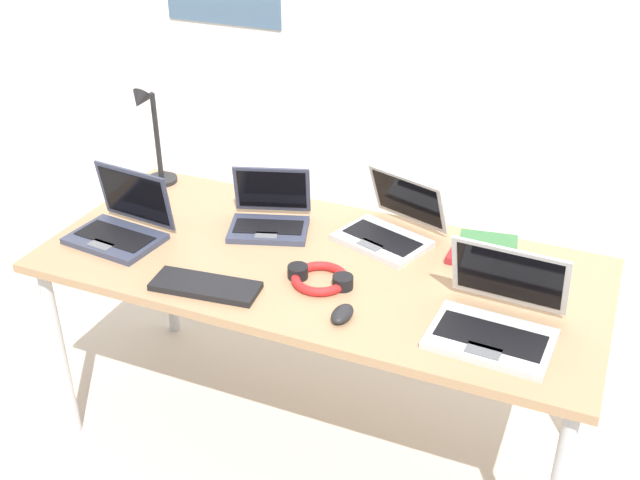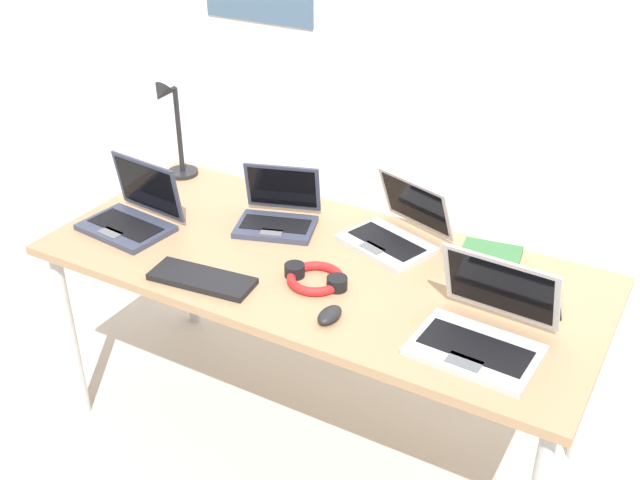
{
  "view_description": "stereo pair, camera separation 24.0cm",
  "coord_description": "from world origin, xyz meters",
  "px_view_note": "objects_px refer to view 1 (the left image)",
  "views": [
    {
      "loc": [
        0.82,
        -1.94,
        2.03
      ],
      "look_at": [
        0.0,
        0.0,
        0.82
      ],
      "focal_mm": 43.16,
      "sensor_mm": 36.0,
      "label": 1
    },
    {
      "loc": [
        1.04,
        -1.83,
        2.03
      ],
      "look_at": [
        0.0,
        0.0,
        0.82
      ],
      "focal_mm": 43.16,
      "sensor_mm": 36.0,
      "label": 2
    }
  ],
  "objects_px": {
    "laptop_front_right": "(121,225)",
    "book_stack": "(483,251)",
    "external_keyboard": "(206,286)",
    "laptop_back_right": "(270,217)",
    "headphones": "(320,278)",
    "computer_mouse": "(342,314)",
    "cell_phone": "(551,290)",
    "desk_lamp": "(151,137)",
    "laptop_mid_desk": "(390,227)",
    "laptop_near_lamp": "(496,319)"
  },
  "relations": [
    {
      "from": "book_stack",
      "to": "cell_phone",
      "type": "bearing_deg",
      "value": -24.02
    },
    {
      "from": "external_keyboard",
      "to": "headphones",
      "type": "distance_m",
      "value": 0.35
    },
    {
      "from": "laptop_mid_desk",
      "to": "desk_lamp",
      "type": "bearing_deg",
      "value": 177.25
    },
    {
      "from": "laptop_back_right",
      "to": "cell_phone",
      "type": "bearing_deg",
      "value": -1.8
    },
    {
      "from": "external_keyboard",
      "to": "cell_phone",
      "type": "height_order",
      "value": "external_keyboard"
    },
    {
      "from": "laptop_near_lamp",
      "to": "computer_mouse",
      "type": "relative_size",
      "value": 3.61
    },
    {
      "from": "external_keyboard",
      "to": "laptop_front_right",
      "type": "bearing_deg",
      "value": 151.92
    },
    {
      "from": "headphones",
      "to": "cell_phone",
      "type": "bearing_deg",
      "value": 18.79
    },
    {
      "from": "laptop_back_right",
      "to": "headphones",
      "type": "bearing_deg",
      "value": -40.64
    },
    {
      "from": "laptop_front_right",
      "to": "laptop_back_right",
      "type": "xyz_separation_m",
      "value": [
        0.43,
        0.26,
        -0.0
      ]
    },
    {
      "from": "book_stack",
      "to": "computer_mouse",
      "type": "bearing_deg",
      "value": -121.94
    },
    {
      "from": "laptop_back_right",
      "to": "laptop_near_lamp",
      "type": "distance_m",
      "value": 0.9
    },
    {
      "from": "cell_phone",
      "to": "headphones",
      "type": "bearing_deg",
      "value": -177.7
    },
    {
      "from": "laptop_mid_desk",
      "to": "computer_mouse",
      "type": "distance_m",
      "value": 0.49
    },
    {
      "from": "laptop_near_lamp",
      "to": "headphones",
      "type": "bearing_deg",
      "value": 175.12
    },
    {
      "from": "laptop_near_lamp",
      "to": "book_stack",
      "type": "relative_size",
      "value": 1.61
    },
    {
      "from": "laptop_near_lamp",
      "to": "external_keyboard",
      "type": "height_order",
      "value": "laptop_near_lamp"
    },
    {
      "from": "book_stack",
      "to": "laptop_front_right",
      "type": "bearing_deg",
      "value": -164.18
    },
    {
      "from": "headphones",
      "to": "book_stack",
      "type": "distance_m",
      "value": 0.54
    },
    {
      "from": "laptop_front_right",
      "to": "laptop_mid_desk",
      "type": "bearing_deg",
      "value": 22.31
    },
    {
      "from": "laptop_mid_desk",
      "to": "computer_mouse",
      "type": "bearing_deg",
      "value": -87.38
    },
    {
      "from": "book_stack",
      "to": "laptop_back_right",
      "type": "bearing_deg",
      "value": -174.33
    },
    {
      "from": "cell_phone",
      "to": "computer_mouse",
      "type": "bearing_deg",
      "value": -161.06
    },
    {
      "from": "desk_lamp",
      "to": "laptop_back_right",
      "type": "bearing_deg",
      "value": -13.65
    },
    {
      "from": "cell_phone",
      "to": "desk_lamp",
      "type": "bearing_deg",
      "value": 157.3
    },
    {
      "from": "laptop_mid_desk",
      "to": "laptop_front_right",
      "type": "xyz_separation_m",
      "value": [
        -0.84,
        -0.34,
        0.0
      ]
    },
    {
      "from": "desk_lamp",
      "to": "computer_mouse",
      "type": "relative_size",
      "value": 4.17
    },
    {
      "from": "laptop_front_right",
      "to": "computer_mouse",
      "type": "xyz_separation_m",
      "value": [
        0.86,
        -0.15,
        -0.03
      ]
    },
    {
      "from": "laptop_back_right",
      "to": "computer_mouse",
      "type": "distance_m",
      "value": 0.59
    },
    {
      "from": "headphones",
      "to": "external_keyboard",
      "type": "bearing_deg",
      "value": -150.93
    },
    {
      "from": "external_keyboard",
      "to": "computer_mouse",
      "type": "distance_m",
      "value": 0.44
    },
    {
      "from": "desk_lamp",
      "to": "external_keyboard",
      "type": "relative_size",
      "value": 1.21
    },
    {
      "from": "laptop_back_right",
      "to": "laptop_mid_desk",
      "type": "bearing_deg",
      "value": 12.18
    },
    {
      "from": "external_keyboard",
      "to": "laptop_mid_desk",
      "type": "bearing_deg",
      "value": 44.62
    },
    {
      "from": "desk_lamp",
      "to": "book_stack",
      "type": "relative_size",
      "value": 1.87
    },
    {
      "from": "desk_lamp",
      "to": "cell_phone",
      "type": "distance_m",
      "value": 1.53
    },
    {
      "from": "laptop_mid_desk",
      "to": "laptop_back_right",
      "type": "xyz_separation_m",
      "value": [
        -0.41,
        -0.09,
        -0.0
      ]
    },
    {
      "from": "laptop_back_right",
      "to": "external_keyboard",
      "type": "xyz_separation_m",
      "value": [
        -0.01,
        -0.42,
        -0.03
      ]
    },
    {
      "from": "laptop_back_right",
      "to": "headphones",
      "type": "distance_m",
      "value": 0.39
    },
    {
      "from": "laptop_mid_desk",
      "to": "headphones",
      "type": "distance_m",
      "value": 0.36
    },
    {
      "from": "desk_lamp",
      "to": "laptop_near_lamp",
      "type": "xyz_separation_m",
      "value": [
        1.4,
        -0.44,
        -0.15
      ]
    },
    {
      "from": "laptop_front_right",
      "to": "book_stack",
      "type": "relative_size",
      "value": 1.51
    },
    {
      "from": "laptop_near_lamp",
      "to": "desk_lamp",
      "type": "bearing_deg",
      "value": 162.68
    },
    {
      "from": "laptop_near_lamp",
      "to": "cell_phone",
      "type": "height_order",
      "value": "laptop_near_lamp"
    },
    {
      "from": "laptop_mid_desk",
      "to": "laptop_back_right",
      "type": "bearing_deg",
      "value": -167.82
    },
    {
      "from": "book_stack",
      "to": "external_keyboard",
      "type": "bearing_deg",
      "value": -145.98
    },
    {
      "from": "laptop_back_right",
      "to": "cell_phone",
      "type": "xyz_separation_m",
      "value": [
        0.96,
        -0.03,
        -0.04
      ]
    },
    {
      "from": "laptop_front_right",
      "to": "desk_lamp",
      "type": "bearing_deg",
      "value": 107.2
    },
    {
      "from": "laptop_back_right",
      "to": "computer_mouse",
      "type": "bearing_deg",
      "value": -43.34
    },
    {
      "from": "desk_lamp",
      "to": "external_keyboard",
      "type": "distance_m",
      "value": 0.8
    }
  ]
}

